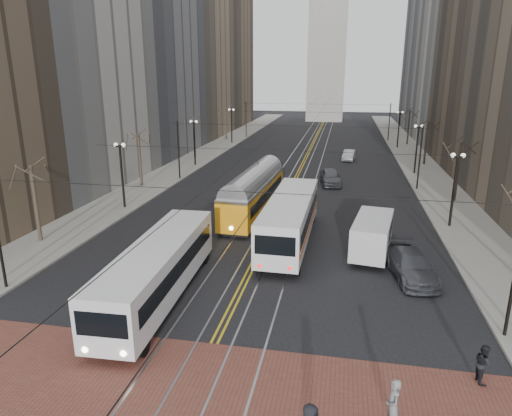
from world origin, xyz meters
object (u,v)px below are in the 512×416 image
at_px(sedan_silver, 349,155).
at_px(pedestrian_b, 393,406).
at_px(cargo_van, 372,237).
at_px(sedan_parked, 411,265).
at_px(streetcar, 254,196).
at_px(rear_bus, 290,221).
at_px(sedan_grey, 330,177).
at_px(transit_bus, 158,272).
at_px(pedestrian_c, 483,363).

relative_size(sedan_silver, pedestrian_b, 2.21).
height_order(cargo_van, sedan_parked, cargo_van).
height_order(streetcar, rear_bus, rear_bus).
bearing_deg(cargo_van, rear_bus, 177.03).
xyz_separation_m(streetcar, sedan_parked, (11.56, -10.77, -0.78)).
xyz_separation_m(rear_bus, sedan_silver, (4.23, 33.64, -0.95)).
xyz_separation_m(cargo_van, sedan_silver, (-1.35, 34.82, -0.57)).
relative_size(rear_bus, sedan_grey, 2.52).
relative_size(sedan_grey, sedan_parked, 0.94).
bearing_deg(transit_bus, pedestrian_c, -17.00).
relative_size(cargo_van, pedestrian_c, 3.62).
xyz_separation_m(sedan_parked, pedestrian_b, (-2.20, -12.66, 0.20)).
relative_size(streetcar, rear_bus, 1.04).
relative_size(streetcar, sedan_grey, 2.62).
relative_size(streetcar, cargo_van, 2.30).
relative_size(transit_bus, pedestrian_c, 7.81).
height_order(pedestrian_b, pedestrian_c, pedestrian_b).
bearing_deg(transit_bus, sedan_parked, 19.52).
xyz_separation_m(streetcar, cargo_van, (9.44, -7.64, -0.29)).
bearing_deg(cargo_van, sedan_parked, -46.95).
relative_size(sedan_parked, pedestrian_b, 2.76).
bearing_deg(pedestrian_c, transit_bus, 68.31).
xyz_separation_m(sedan_grey, sedan_silver, (2.03, 15.08, -0.15)).
distance_m(streetcar, cargo_van, 12.15).
relative_size(cargo_van, sedan_grey, 1.14).
bearing_deg(pedestrian_c, rear_bus, 27.39).
bearing_deg(rear_bus, streetcar, 121.86).
bearing_deg(pedestrian_c, sedan_silver, -0.56).
bearing_deg(pedestrian_b, rear_bus, -170.56).
height_order(streetcar, sedan_parked, streetcar).
relative_size(transit_bus, sedan_silver, 2.90).
relative_size(transit_bus, streetcar, 0.94).
relative_size(rear_bus, sedan_parked, 2.38).
bearing_deg(rear_bus, pedestrian_b, -71.08).
xyz_separation_m(streetcar, pedestrian_c, (13.06, -20.12, -0.75)).
xyz_separation_m(transit_bus, pedestrian_b, (11.31, -7.36, -0.57)).
relative_size(cargo_van, sedan_parked, 1.08).
bearing_deg(streetcar, sedan_parked, -39.87).
height_order(sedan_grey, sedan_silver, sedan_grey).
bearing_deg(sedan_parked, transit_bus, -168.18).
bearing_deg(sedan_grey, transit_bus, -114.42).
distance_m(transit_bus, cargo_van, 14.17).
xyz_separation_m(sedan_parked, pedestrian_c, (1.50, -9.35, 0.03)).
distance_m(streetcar, sedan_parked, 15.82).
bearing_deg(streetcar, sedan_silver, 76.53).
height_order(rear_bus, sedan_parked, rear_bus).
distance_m(sedan_silver, pedestrian_b, 50.63).
xyz_separation_m(transit_bus, sedan_grey, (8.01, 28.17, -0.69)).
xyz_separation_m(streetcar, sedan_grey, (6.06, 12.11, -0.70)).
xyz_separation_m(streetcar, pedestrian_b, (9.36, -23.43, -0.58)).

